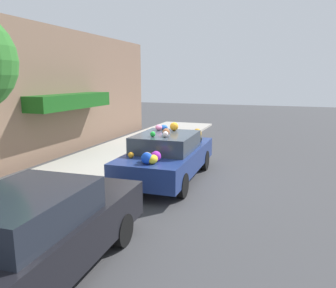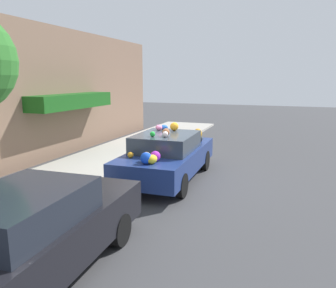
% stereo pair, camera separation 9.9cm
% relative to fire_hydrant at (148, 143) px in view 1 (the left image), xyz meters
% --- Properties ---
extents(ground_plane, '(60.00, 60.00, 0.00)m').
position_rel_fire_hydrant_xyz_m(ground_plane, '(-2.91, -1.74, -0.46)').
color(ground_plane, '#424244').
extents(sidewalk_curb, '(24.00, 3.20, 0.11)m').
position_rel_fire_hydrant_xyz_m(sidewalk_curb, '(-2.91, 0.96, -0.40)').
color(sidewalk_curb, '#B2ADA3').
rests_on(sidewalk_curb, ground).
extents(building_facade, '(18.00, 1.20, 4.96)m').
position_rel_fire_hydrant_xyz_m(building_facade, '(-2.80, 3.16, 2.00)').
color(building_facade, '#846651').
rests_on(building_facade, ground).
extents(fire_hydrant, '(0.20, 0.20, 0.70)m').
position_rel_fire_hydrant_xyz_m(fire_hydrant, '(0.00, 0.00, 0.00)').
color(fire_hydrant, '#B2B2B7').
rests_on(fire_hydrant, sidewalk_curb).
extents(art_car, '(4.54, 1.98, 1.70)m').
position_rel_fire_hydrant_xyz_m(art_car, '(-2.96, -1.93, 0.30)').
color(art_car, navy).
rests_on(art_car, ground).
extents(parked_car_plain, '(4.50, 1.88, 1.49)m').
position_rel_fire_hydrant_xyz_m(parked_car_plain, '(-8.47, -1.83, 0.30)').
color(parked_car_plain, black).
rests_on(parked_car_plain, ground).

